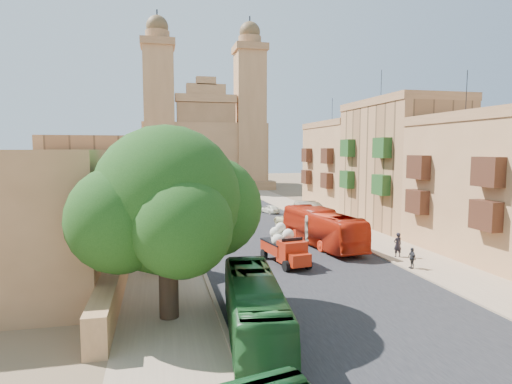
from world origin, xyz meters
name	(u,v)px	position (x,y,z in m)	size (l,w,h in m)	color
ground	(381,332)	(0.00, 0.00, 0.00)	(260.00, 260.00, 0.00)	brown
road_surface	(248,223)	(0.00, 30.00, 0.01)	(14.00, 140.00, 0.01)	black
sidewalk_east	(326,220)	(9.50, 30.00, 0.01)	(5.00, 140.00, 0.01)	#9A7F64
sidewalk_west	(163,227)	(-9.50, 30.00, 0.01)	(5.00, 140.00, 0.01)	#9A7F64
kerb_east	(306,221)	(7.00, 30.00, 0.06)	(0.25, 140.00, 0.12)	#9A7F64
kerb_west	(186,225)	(-7.00, 30.00, 0.06)	(0.25, 140.00, 0.12)	#9A7F64
townhouse_b	(497,185)	(15.95, 11.00, 5.66)	(9.00, 14.00, 14.90)	#A4744A
townhouse_c	(400,163)	(15.95, 25.00, 6.91)	(9.00, 14.00, 17.40)	#AF7B4F
townhouse_d	(345,166)	(15.95, 39.00, 6.16)	(9.00, 14.00, 15.90)	#A4744A
west_wall	(128,238)	(-12.50, 20.00, 0.90)	(1.00, 40.00, 1.80)	#A4744A
west_building_low	(51,205)	(-18.00, 18.00, 4.20)	(10.00, 28.00, 8.40)	#92653F
west_building_mid	(97,175)	(-18.00, 44.00, 5.00)	(10.00, 22.00, 10.00)	#AF7B4F
church	(203,145)	(0.00, 78.61, 9.52)	(28.00, 22.50, 36.30)	#A4744A
ficus_tree	(169,205)	(-9.41, 4.01, 5.69)	(9.62, 8.85, 9.62)	#36261B
street_tree_a	(158,226)	(-10.00, 12.00, 3.29)	(3.20, 3.20, 4.92)	#36261B
street_tree_b	(158,202)	(-10.00, 24.00, 3.46)	(3.36, 3.36, 5.16)	#36261B
street_tree_c	(158,192)	(-10.00, 36.00, 3.31)	(3.22, 3.22, 4.95)	#36261B
street_tree_d	(158,183)	(-10.00, 48.00, 3.41)	(3.31, 3.31, 5.09)	#36261B
red_truck	(285,246)	(-0.90, 12.44, 1.30)	(2.77, 5.30, 2.96)	#A5210C
olive_pickup	(318,226)	(5.16, 21.38, 1.00)	(3.04, 5.25, 2.04)	#455921
bus_green_north	(254,306)	(-5.80, 1.00, 1.35)	(2.27, 9.68, 2.70)	#1D5223
bus_red_east	(322,228)	(4.00, 17.58, 1.58)	(2.66, 11.38, 3.17)	red
bus_cream_east	(311,220)	(4.78, 22.32, 1.48)	(2.49, 10.66, 2.97)	#C0B297
car_blue_a	(217,239)	(-5.00, 19.62, 0.58)	(1.36, 3.39, 1.15)	teal
car_white_a	(214,216)	(-3.52, 32.85, 0.57)	(1.21, 3.46, 1.14)	silver
car_cream	(291,220)	(4.28, 27.32, 0.68)	(2.25, 4.89, 1.36)	#F1E8B2
car_dkblue	(210,205)	(-2.87, 42.76, 0.59)	(1.65, 4.06, 1.18)	#152345
car_white_b	(270,209)	(4.39, 37.17, 0.56)	(1.32, 3.27, 1.11)	white
car_blue_b	(204,191)	(-1.73, 61.31, 0.71)	(1.51, 4.34, 1.43)	#5199BF
pedestrian_a	(398,245)	(8.30, 12.41, 0.97)	(0.71, 0.46, 1.94)	black
pedestrian_c	(412,258)	(7.50, 9.21, 0.76)	(0.89, 0.37, 1.51)	#37373C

